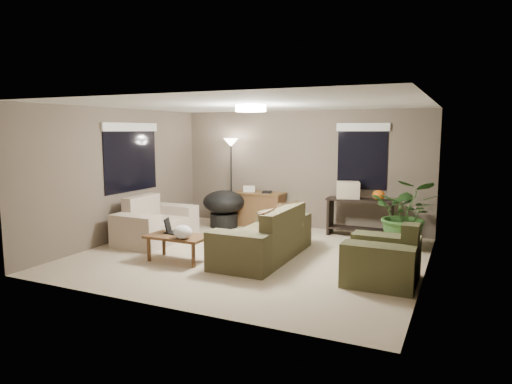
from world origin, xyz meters
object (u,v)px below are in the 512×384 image
at_px(main_sofa, 266,240).
at_px(console_table, 360,215).
at_px(coffee_table, 178,239).
at_px(armchair, 383,261).
at_px(desk, 259,209).
at_px(papasan_chair, 224,206).
at_px(loveseat, 155,225).
at_px(houseplant, 406,221).
at_px(floor_lamp, 231,153).
at_px(cat_scratching_post, 401,261).

xyz_separation_m(main_sofa, console_table, (1.08, 2.17, 0.14)).
bearing_deg(coffee_table, armchair, 5.92).
bearing_deg(coffee_table, main_sofa, 32.97).
height_order(desk, papasan_chair, papasan_chair).
distance_m(loveseat, desk, 2.40).
xyz_separation_m(loveseat, coffee_table, (1.18, -0.96, 0.06)).
bearing_deg(coffee_table, houseplant, 36.07).
height_order(coffee_table, houseplant, houseplant).
relative_size(main_sofa, desk, 2.00).
height_order(loveseat, floor_lamp, floor_lamp).
relative_size(loveseat, coffee_table, 1.60).
distance_m(main_sofa, coffee_table, 1.43).
distance_m(console_table, papasan_chair, 2.89).
distance_m(main_sofa, houseplant, 2.56).
relative_size(loveseat, armchair, 1.60).
relative_size(coffee_table, cat_scratching_post, 2.00).
relative_size(armchair, papasan_chair, 1.11).
bearing_deg(desk, cat_scratching_post, -34.41).
relative_size(coffee_table, papasan_chair, 1.11).
relative_size(houseplant, cat_scratching_post, 2.51).
xyz_separation_m(desk, houseplant, (3.14, -0.66, 0.11)).
distance_m(main_sofa, cat_scratching_post, 2.15).
relative_size(loveseat, floor_lamp, 0.84).
relative_size(loveseat, houseplant, 1.27).
xyz_separation_m(loveseat, cat_scratching_post, (4.53, -0.20, -0.08)).
bearing_deg(floor_lamp, papasan_chair, -90.63).
distance_m(floor_lamp, houseplant, 4.02).
bearing_deg(cat_scratching_post, coffee_table, -167.20).
xyz_separation_m(desk, console_table, (2.20, -0.06, 0.06)).
distance_m(loveseat, houseplant, 4.62).
bearing_deg(coffee_table, papasan_chair, 102.83).
bearing_deg(main_sofa, houseplant, 37.81).
distance_m(papasan_chair, cat_scratching_post, 4.37).
distance_m(loveseat, papasan_chair, 1.76).
xyz_separation_m(floor_lamp, houseplant, (3.81, -0.61, -1.11)).
relative_size(console_table, cat_scratching_post, 2.60).
height_order(coffee_table, console_table, console_table).
distance_m(console_table, floor_lamp, 3.10).
xyz_separation_m(coffee_table, floor_lamp, (-0.59, 2.95, 1.24)).
bearing_deg(cat_scratching_post, houseplant, 94.76).
bearing_deg(loveseat, desk, 58.56).
bearing_deg(cat_scratching_post, papasan_chair, 154.91).
bearing_deg(loveseat, papasan_chair, 70.58).
height_order(main_sofa, floor_lamp, floor_lamp).
distance_m(papasan_chair, floor_lamp, 1.18).
bearing_deg(armchair, floor_lamp, 145.05).
bearing_deg(console_table, floor_lamp, 179.86).
xyz_separation_m(papasan_chair, floor_lamp, (0.00, 0.34, 1.13)).
distance_m(desk, floor_lamp, 1.39).
distance_m(desk, cat_scratching_post, 3.98).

